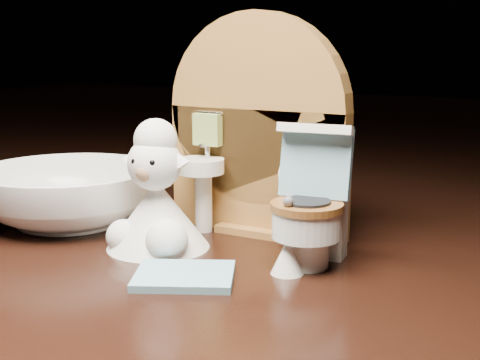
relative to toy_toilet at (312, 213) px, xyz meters
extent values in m
cube|color=black|center=(-0.06, -0.02, -0.08)|extent=(2.50, 2.50, 0.10)
cube|color=#9B682F|center=(-0.06, 0.05, 0.01)|extent=(0.13, 0.02, 0.09)
cylinder|color=#9B682F|center=(-0.06, 0.05, 0.06)|extent=(0.13, 0.02, 0.13)
cube|color=#9B682F|center=(-0.06, 0.05, -0.03)|extent=(0.05, 0.04, 0.01)
cylinder|color=white|center=(-0.09, 0.03, -0.01)|extent=(0.01, 0.01, 0.04)
cylinder|color=white|center=(-0.09, 0.02, 0.02)|extent=(0.03, 0.03, 0.01)
cylinder|color=silver|center=(-0.09, 0.03, 0.03)|extent=(0.00, 0.00, 0.01)
cube|color=#88A24F|center=(-0.09, 0.03, 0.04)|extent=(0.02, 0.01, 0.02)
cube|color=#9B682F|center=(-0.02, 0.04, 0.02)|extent=(0.02, 0.01, 0.02)
cylinder|color=beige|center=(-0.02, 0.03, 0.02)|extent=(0.02, 0.02, 0.02)
cylinder|color=white|center=(0.00, -0.01, -0.02)|extent=(0.03, 0.03, 0.02)
cylinder|color=white|center=(0.00, -0.01, 0.00)|extent=(0.04, 0.04, 0.02)
cylinder|color=brown|center=(0.00, -0.01, 0.01)|extent=(0.04, 0.04, 0.00)
cube|color=white|center=(0.00, 0.01, -0.01)|extent=(0.04, 0.02, 0.05)
cube|color=#74A8BA|center=(0.00, 0.01, 0.03)|extent=(0.04, 0.02, 0.04)
cube|color=white|center=(0.00, 0.00, 0.05)|extent=(0.05, 0.01, 0.01)
cylinder|color=#8BA92E|center=(0.01, 0.02, 0.03)|extent=(0.01, 0.01, 0.01)
cube|color=#74A8BA|center=(-0.05, -0.06, -0.03)|extent=(0.07, 0.06, 0.00)
cone|color=white|center=(0.00, -0.02, -0.02)|extent=(0.02, 0.02, 0.02)
cylinder|color=#59595B|center=(0.00, -0.02, 0.00)|extent=(0.00, 0.00, 0.02)
sphere|color=#59595B|center=(0.00, -0.02, 0.01)|extent=(0.01, 0.01, 0.01)
cone|color=white|center=(-0.10, -0.02, -0.01)|extent=(0.07, 0.07, 0.04)
sphere|color=white|center=(-0.08, -0.03, -0.02)|extent=(0.03, 0.03, 0.03)
sphere|color=white|center=(-0.11, -0.03, -0.02)|extent=(0.02, 0.02, 0.02)
sphere|color=white|center=(-0.10, -0.02, 0.02)|extent=(0.03, 0.03, 0.03)
sphere|color=tan|center=(-0.10, -0.03, 0.02)|extent=(0.01, 0.01, 0.01)
sphere|color=white|center=(-0.10, -0.02, 0.04)|extent=(0.03, 0.03, 0.03)
cone|color=white|center=(-0.11, -0.02, 0.03)|extent=(0.02, 0.01, 0.02)
cone|color=white|center=(-0.08, -0.02, 0.03)|extent=(0.02, 0.01, 0.02)
sphere|color=black|center=(-0.10, -0.04, 0.03)|extent=(0.00, 0.00, 0.00)
sphere|color=black|center=(-0.09, -0.03, 0.03)|extent=(0.00, 0.00, 0.00)
imported|color=white|center=(-0.19, 0.00, -0.01)|extent=(0.17, 0.17, 0.04)
camera|label=1|loc=(0.15, -0.36, 0.10)|focal=50.00mm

